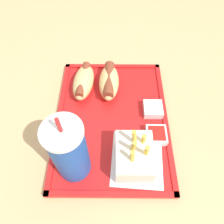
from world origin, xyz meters
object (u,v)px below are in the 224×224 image
object	(u,v)px
hot_dog_far	(83,82)
soda_cup	(69,151)
fries_carton	(134,156)
sauce_cup_mayo	(153,109)
hot_dog_near	(108,82)
sauce_cup_ketchup	(156,135)

from	to	relation	value
hot_dog_far	soda_cup	bearing A→B (deg)	179.26
fries_carton	sauce_cup_mayo	distance (m)	0.15
hot_dog_far	hot_dog_near	world-z (taller)	same
fries_carton	sauce_cup_mayo	size ratio (longest dim) A/B	2.12
hot_dog_near	fries_carton	distance (m)	0.23
hot_dog_near	fries_carton	world-z (taller)	fries_carton
sauce_cup_mayo	hot_dog_near	bearing A→B (deg)	55.96
hot_dog_near	sauce_cup_ketchup	xyz separation A→B (m)	(-0.16, -0.12, -0.02)
soda_cup	sauce_cup_ketchup	bearing A→B (deg)	-68.43
hot_dog_near	sauce_cup_ketchup	size ratio (longest dim) A/B	2.58
soda_cup	hot_dog_far	distance (m)	0.24
sauce_cup_mayo	sauce_cup_ketchup	distance (m)	0.08
hot_dog_near	fries_carton	xyz separation A→B (m)	(-0.22, -0.06, 0.00)
hot_dog_near	sauce_cup_ketchup	distance (m)	0.20
soda_cup	hot_dog_far	bearing A→B (deg)	-0.74
fries_carton	hot_dog_far	bearing A→B (deg)	30.35
hot_dog_far	sauce_cup_mayo	world-z (taller)	hot_dog_far
fries_carton	sauce_cup_ketchup	world-z (taller)	fries_carton
hot_dog_far	sauce_cup_ketchup	distance (m)	0.24
sauce_cup_ketchup	fries_carton	bearing A→B (deg)	137.28
hot_dog_near	fries_carton	size ratio (longest dim) A/B	1.21
soda_cup	sauce_cup_ketchup	world-z (taller)	soda_cup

